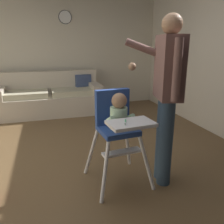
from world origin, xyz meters
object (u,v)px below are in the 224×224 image
(adult_standing, at_px, (167,93))
(couch, at_px, (51,98))
(wall_clock, at_px, (65,17))
(high_chair, at_px, (118,121))

(adult_standing, bearing_deg, couch, -56.69)
(couch, relative_size, wall_clock, 7.39)
(couch, xyz_separation_m, adult_standing, (1.04, -2.96, 0.62))
(high_chair, xyz_separation_m, adult_standing, (0.46, -0.12, 0.27))
(couch, height_order, adult_standing, adult_standing)
(high_chair, distance_m, wall_clock, 3.56)
(high_chair, xyz_separation_m, wall_clock, (-0.14, 3.31, 1.29))
(couch, bearing_deg, adult_standing, 19.32)
(high_chair, bearing_deg, adult_standing, 70.15)
(high_chair, relative_size, wall_clock, 3.45)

